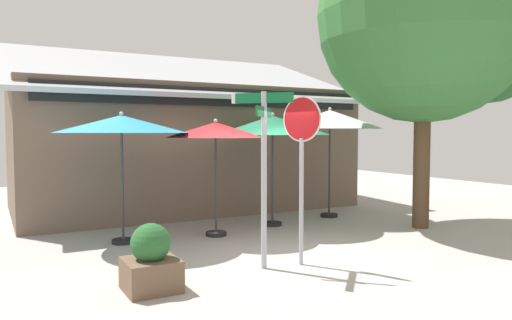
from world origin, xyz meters
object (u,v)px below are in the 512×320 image
(patio_umbrella_teal_left, at_px, (121,125))
(patio_umbrella_crimson_center, at_px, (216,131))
(sidewalk_planter, at_px, (151,261))
(patio_umbrella_forest_green_right, at_px, (273,126))
(patio_umbrella_ivory_far_right, at_px, (330,120))
(street_sign_post, at_px, (264,159))
(stop_sign, at_px, (302,148))
(shade_tree, at_px, (436,20))

(patio_umbrella_teal_left, distance_m, patio_umbrella_crimson_center, 1.90)
(sidewalk_planter, bearing_deg, patio_umbrella_forest_green_right, 39.54)
(patio_umbrella_crimson_center, relative_size, patio_umbrella_ivory_far_right, 0.87)
(patio_umbrella_forest_green_right, height_order, sidewalk_planter, patio_umbrella_forest_green_right)
(street_sign_post, bearing_deg, patio_umbrella_forest_green_right, 56.75)
(stop_sign, bearing_deg, patio_umbrella_teal_left, 126.36)
(stop_sign, relative_size, patio_umbrella_teal_left, 1.07)
(street_sign_post, relative_size, shade_tree, 0.39)
(patio_umbrella_forest_green_right, xyz_separation_m, patio_umbrella_ivory_far_right, (1.87, 0.28, 0.17))
(shade_tree, bearing_deg, street_sign_post, -168.50)
(patio_umbrella_forest_green_right, height_order, patio_umbrella_ivory_far_right, patio_umbrella_ivory_far_right)
(patio_umbrella_forest_green_right, bearing_deg, patio_umbrella_ivory_far_right, 8.59)
(patio_umbrella_crimson_center, bearing_deg, patio_umbrella_ivory_far_right, 10.69)
(patio_umbrella_ivory_far_right, bearing_deg, patio_umbrella_crimson_center, -169.31)
(street_sign_post, bearing_deg, patio_umbrella_teal_left, 118.19)
(stop_sign, bearing_deg, patio_umbrella_forest_green_right, 67.08)
(patio_umbrella_crimson_center, distance_m, patio_umbrella_forest_green_right, 1.65)
(patio_umbrella_crimson_center, relative_size, shade_tree, 0.34)
(street_sign_post, xyz_separation_m, stop_sign, (0.65, -0.11, 0.16))
(patio_umbrella_teal_left, bearing_deg, street_sign_post, -61.81)
(patio_umbrella_ivory_far_right, bearing_deg, stop_sign, -133.27)
(street_sign_post, bearing_deg, patio_umbrella_ivory_far_right, 40.49)
(patio_umbrella_crimson_center, bearing_deg, patio_umbrella_forest_green_right, 13.11)
(street_sign_post, height_order, patio_umbrella_forest_green_right, street_sign_post)
(stop_sign, height_order, shade_tree, shade_tree)
(patio_umbrella_crimson_center, relative_size, sidewalk_planter, 2.63)
(street_sign_post, distance_m, shade_tree, 5.90)
(patio_umbrella_forest_green_right, bearing_deg, street_sign_post, -123.25)
(stop_sign, distance_m, sidewalk_planter, 2.95)
(patio_umbrella_teal_left, xyz_separation_m, patio_umbrella_forest_green_right, (3.48, 0.13, 0.01))
(patio_umbrella_ivory_far_right, bearing_deg, patio_umbrella_forest_green_right, -171.41)
(patio_umbrella_teal_left, relative_size, sidewalk_planter, 2.76)
(street_sign_post, distance_m, patio_umbrella_teal_left, 3.29)
(patio_umbrella_crimson_center, distance_m, shade_tree, 5.52)
(patio_umbrella_forest_green_right, distance_m, shade_tree, 4.33)
(street_sign_post, xyz_separation_m, patio_umbrella_ivory_far_right, (3.82, 3.26, 0.73))
(stop_sign, distance_m, patio_umbrella_forest_green_right, 3.38)
(stop_sign, distance_m, patio_umbrella_teal_left, 3.70)
(stop_sign, relative_size, patio_umbrella_crimson_center, 1.12)
(street_sign_post, bearing_deg, stop_sign, -9.28)
(stop_sign, xyz_separation_m, sidewalk_planter, (-2.54, -0.09, -1.50))
(patio_umbrella_crimson_center, bearing_deg, patio_umbrella_teal_left, 172.59)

